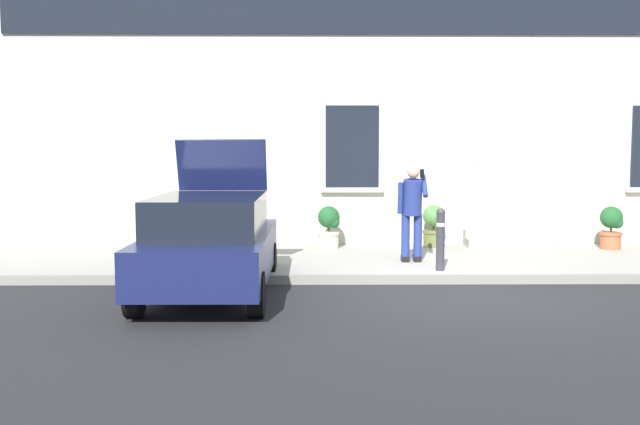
{
  "coord_description": "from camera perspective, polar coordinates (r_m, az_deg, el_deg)",
  "views": [
    {
      "loc": [
        -2.07,
        -10.74,
        2.25
      ],
      "look_at": [
        -1.93,
        1.6,
        1.1
      ],
      "focal_mm": 41.22,
      "sensor_mm": 36.0,
      "label": 1
    }
  ],
  "objects": [
    {
      "name": "planter_charcoal",
      "position": [
        14.99,
        -7.55,
        -1.02
      ],
      "size": [
        0.44,
        0.44,
        0.86
      ],
      "color": "#2D2D30",
      "rests_on": "sidewalk"
    },
    {
      "name": "planter_terracotta",
      "position": [
        15.83,
        21.7,
        -1.02
      ],
      "size": [
        0.44,
        0.44,
        0.86
      ],
      "color": "#B25B38",
      "rests_on": "sidewalk"
    },
    {
      "name": "ground_plane",
      "position": [
        11.16,
        10.12,
        -6.39
      ],
      "size": [
        80.0,
        80.0,
        0.0
      ],
      "primitive_type": "plane",
      "color": "#232326"
    },
    {
      "name": "planter_olive",
      "position": [
        15.2,
        8.84,
        -0.95
      ],
      "size": [
        0.44,
        0.44,
        0.86
      ],
      "color": "#606B38",
      "rests_on": "sidewalk"
    },
    {
      "name": "planter_cream",
      "position": [
        14.77,
        0.72,
        -1.07
      ],
      "size": [
        0.44,
        0.44,
        0.86
      ],
      "color": "beige",
      "rests_on": "sidewalk"
    },
    {
      "name": "bollard_near_person",
      "position": [
        12.37,
        9.33,
        -1.88
      ],
      "size": [
        0.15,
        0.15,
        1.04
      ],
      "color": "#333338",
      "rests_on": "sidewalk"
    },
    {
      "name": "person_on_phone",
      "position": [
        13.12,
        7.18,
        0.47
      ],
      "size": [
        0.51,
        0.5,
        1.74
      ],
      "rotation": [
        0.0,
        0.0,
        -0.21
      ],
      "color": "navy",
      "rests_on": "sidewalk"
    },
    {
      "name": "curb_edge",
      "position": [
        12.06,
        9.29,
        -5.14
      ],
      "size": [
        24.0,
        0.12,
        0.15
      ],
      "primitive_type": "cube",
      "color": "gray",
      "rests_on": "ground"
    },
    {
      "name": "entrance_stoop",
      "position": [
        15.73,
        14.25,
        -2.02
      ],
      "size": [
        1.72,
        0.64,
        0.32
      ],
      "color": "#9E998E",
      "rests_on": "sidewalk"
    },
    {
      "name": "building_facade",
      "position": [
        16.23,
        6.82,
        10.51
      ],
      "size": [
        24.0,
        1.52,
        7.5
      ],
      "color": "beige",
      "rests_on": "ground"
    },
    {
      "name": "sidewalk",
      "position": [
        13.87,
        7.96,
        -3.75
      ],
      "size": [
        24.0,
        3.6,
        0.15
      ],
      "primitive_type": "cube",
      "color": "#99968E",
      "rests_on": "ground"
    },
    {
      "name": "hatchback_car_navy",
      "position": [
        11.0,
        -8.53,
        -2.31
      ],
      "size": [
        1.81,
        4.07,
        2.34
      ],
      "color": "#161E4C",
      "rests_on": "ground"
    }
  ]
}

